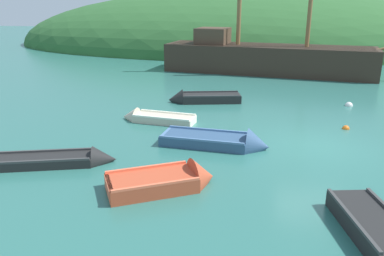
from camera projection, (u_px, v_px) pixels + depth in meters
ground_plane at (316, 146)px, 13.74m from camera, size 120.00×120.00×0.00m
shore_hill at (240, 46)px, 44.55m from camera, size 52.52×27.10×12.19m
sailing_ship at (265, 62)px, 27.48m from camera, size 17.13×5.01×12.43m
rowboat_center at (383, 241)px, 8.04m from camera, size 1.82×3.43×1.01m
rowboat_near_dock at (63, 162)px, 12.17m from camera, size 3.86×2.10×0.90m
rowboat_portside at (153, 119)px, 16.49m from camera, size 3.28×1.25×0.90m
rowboat_far at (201, 99)px, 19.66m from camera, size 3.77×1.98×1.06m
rowboat_outer_right at (169, 182)px, 10.64m from camera, size 3.17×2.56×1.19m
rowboat_outer_left at (223, 143)px, 13.66m from camera, size 3.85×1.44×1.21m
buoy_orange at (346, 129)px, 15.55m from camera, size 0.29×0.29×0.29m
buoy_white at (349, 106)px, 18.97m from camera, size 0.38×0.38×0.38m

